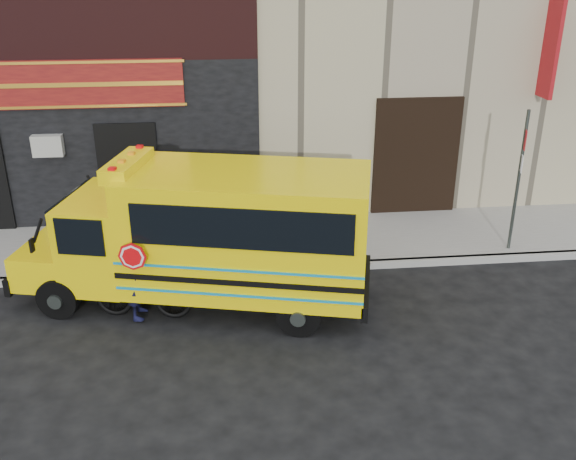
# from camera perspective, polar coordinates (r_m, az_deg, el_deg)

# --- Properties ---
(ground) EXTENTS (120.00, 120.00, 0.00)m
(ground) POSITION_cam_1_polar(r_m,az_deg,el_deg) (11.81, -0.64, -9.53)
(ground) COLOR black
(ground) RESTS_ON ground
(curb) EXTENTS (40.00, 0.20, 0.15)m
(curb) POSITION_cam_1_polar(r_m,az_deg,el_deg) (14.02, -1.66, -3.51)
(curb) COLOR #9F9F99
(curb) RESTS_ON ground
(sidewalk) EXTENTS (40.00, 3.00, 0.15)m
(sidewalk) POSITION_cam_1_polar(r_m,az_deg,el_deg) (15.37, -2.10, -0.98)
(sidewalk) COLOR gray
(sidewalk) RESTS_ON ground
(school_bus) EXTENTS (7.21, 3.70, 2.92)m
(school_bus) POSITION_cam_1_polar(r_m,az_deg,el_deg) (12.33, -6.66, -0.23)
(school_bus) COLOR black
(school_bus) RESTS_ON ground
(sign_pole) EXTENTS (0.12, 0.29, 3.38)m
(sign_pole) POSITION_cam_1_polar(r_m,az_deg,el_deg) (15.07, 19.83, 4.35)
(sign_pole) COLOR #3E4541
(sign_pole) RESTS_ON ground
(bicycle) EXTENTS (1.93, 0.88, 1.12)m
(bicycle) POSITION_cam_1_polar(r_m,az_deg,el_deg) (12.45, -12.81, -5.31)
(bicycle) COLOR black
(bicycle) RESTS_ON ground
(cyclist) EXTENTS (0.48, 0.70, 1.86)m
(cyclist) POSITION_cam_1_polar(r_m,az_deg,el_deg) (12.27, -13.38, -3.87)
(cyclist) COLOR black
(cyclist) RESTS_ON ground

